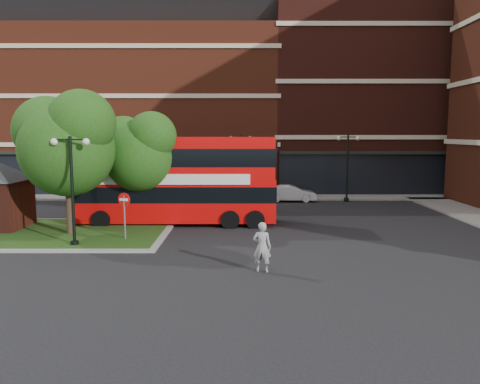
{
  "coord_description": "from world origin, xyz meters",
  "views": [
    {
      "loc": [
        1.97,
        -20.42,
        5.13
      ],
      "look_at": [
        1.96,
        4.4,
        2.0
      ],
      "focal_mm": 35.0,
      "sensor_mm": 36.0,
      "label": 1
    }
  ],
  "objects_px": {
    "woman": "(262,247)",
    "car_white": "(291,193)",
    "car_silver": "(224,192)",
    "bus": "(174,174)"
  },
  "relations": [
    {
      "from": "car_silver",
      "to": "bus",
      "type": "bearing_deg",
      "value": 163.2
    },
    {
      "from": "bus",
      "to": "car_silver",
      "type": "relative_size",
      "value": 2.56
    },
    {
      "from": "woman",
      "to": "car_white",
      "type": "distance_m",
      "value": 18.26
    },
    {
      "from": "car_silver",
      "to": "car_white",
      "type": "relative_size",
      "value": 1.17
    },
    {
      "from": "bus",
      "to": "car_white",
      "type": "relative_size",
      "value": 3.0
    },
    {
      "from": "bus",
      "to": "car_white",
      "type": "bearing_deg",
      "value": 49.12
    },
    {
      "from": "bus",
      "to": "car_white",
      "type": "xyz_separation_m",
      "value": [
        7.54,
        8.71,
        -2.21
      ]
    },
    {
      "from": "bus",
      "to": "woman",
      "type": "distance_m",
      "value": 10.51
    },
    {
      "from": "bus",
      "to": "woman",
      "type": "xyz_separation_m",
      "value": [
        4.52,
        -9.29,
        -1.89
      ]
    },
    {
      "from": "woman",
      "to": "car_silver",
      "type": "height_order",
      "value": "woman"
    }
  ]
}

